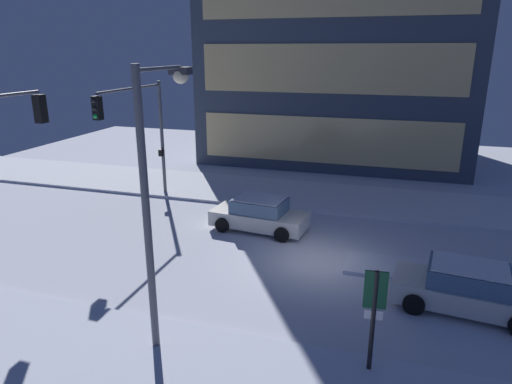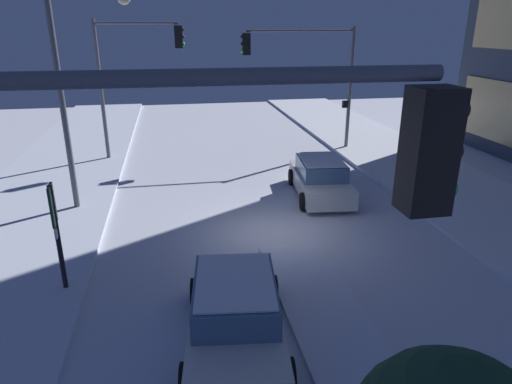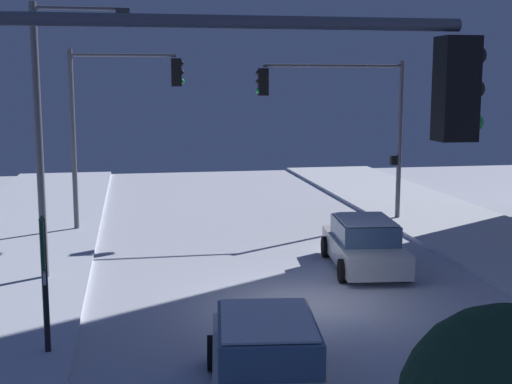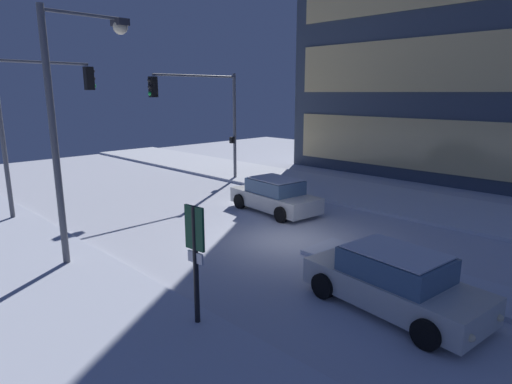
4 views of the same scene
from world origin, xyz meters
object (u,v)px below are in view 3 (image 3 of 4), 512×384
(car_far, at_px, (364,245))
(traffic_light_corner_near_left, at_px, (116,107))
(traffic_light_corner_far_left, at_px, (345,111))
(traffic_light_corner_near_right, at_px, (141,208))
(car_near, at_px, (267,363))
(street_lamp_arched, at_px, (65,103))
(parking_info_sign, at_px, (44,269))

(car_far, height_order, traffic_light_corner_near_left, traffic_light_corner_near_left)
(car_far, xyz_separation_m, traffic_light_corner_far_left, (-6.61, 1.40, 3.63))
(car_far, relative_size, traffic_light_corner_near_right, 0.73)
(traffic_light_corner_near_left, relative_size, traffic_light_corner_far_left, 1.05)
(car_near, relative_size, car_far, 1.03)
(car_near, xyz_separation_m, traffic_light_corner_near_left, (-14.70, -2.68, 3.82))
(traffic_light_corner_near_left, height_order, street_lamp_arched, street_lamp_arched)
(traffic_light_corner_near_right, bearing_deg, traffic_light_corner_far_left, 67.67)
(street_lamp_arched, height_order, parking_info_sign, street_lamp_arched)
(traffic_light_corner_far_left, bearing_deg, traffic_light_corner_near_left, -0.43)
(car_far, distance_m, traffic_light_corner_near_right, 14.75)
(parking_info_sign, bearing_deg, car_far, 27.35)
(traffic_light_corner_near_right, bearing_deg, traffic_light_corner_near_left, 91.76)
(traffic_light_corner_near_left, distance_m, traffic_light_corner_far_left, 8.54)
(car_far, relative_size, traffic_light_corner_far_left, 0.72)
(parking_info_sign, bearing_deg, traffic_light_corner_near_right, -81.46)
(car_far, relative_size, street_lamp_arched, 0.60)
(parking_info_sign, bearing_deg, traffic_light_corner_far_left, 45.51)
(traffic_light_corner_near_left, relative_size, street_lamp_arched, 0.88)
(traffic_light_corner_near_right, bearing_deg, car_far, 62.80)
(traffic_light_corner_far_left, height_order, parking_info_sign, traffic_light_corner_far_left)
(car_near, distance_m, street_lamp_arched, 10.02)
(parking_info_sign, bearing_deg, street_lamp_arched, 84.54)
(car_near, xyz_separation_m, car_far, (-8.02, 4.46, -0.00))
(traffic_light_corner_far_left, height_order, traffic_light_corner_near_right, traffic_light_corner_far_left)
(car_far, distance_m, street_lamp_arched, 9.32)
(car_near, xyz_separation_m, parking_info_sign, (-2.67, -3.90, 1.10))
(parking_info_sign, bearing_deg, traffic_light_corner_near_left, 78.91)
(traffic_light_corner_near_right, relative_size, parking_info_sign, 2.18)
(car_near, relative_size, street_lamp_arched, 0.62)
(car_far, distance_m, parking_info_sign, 9.98)
(car_far, distance_m, traffic_light_corner_far_left, 7.67)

